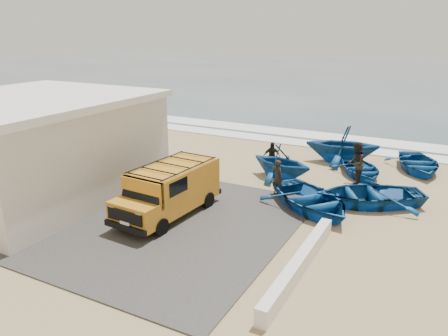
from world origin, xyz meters
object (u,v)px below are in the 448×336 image
at_px(fisherman_front, 278,178).
at_px(fisherman_middle, 356,163).
at_px(parapet, 300,264).
at_px(boat_mid_left, 281,162).
at_px(van, 170,189).
at_px(boat_far_left, 342,144).
at_px(boat_mid_right, 361,169).
at_px(fisherman_back, 272,157).
at_px(boat_near_right, 369,194).
at_px(boat_far_right, 418,163).
at_px(boat_near_left, 311,199).
at_px(building, 32,146).

height_order(fisherman_front, fisherman_middle, fisherman_middle).
relative_size(parapet, boat_mid_left, 1.87).
height_order(parapet, fisherman_middle, fisherman_middle).
relative_size(van, boat_far_left, 1.25).
xyz_separation_m(van, boat_mid_right, (5.66, 8.33, -0.74)).
bearing_deg(fisherman_back, boat_mid_left, -79.82).
bearing_deg(parapet, boat_far_left, 97.64).
distance_m(boat_near_right, fisherman_front, 3.84).
height_order(boat_mid_left, boat_mid_right, boat_mid_left).
bearing_deg(boat_far_right, boat_far_left, 164.33).
distance_m(boat_near_left, boat_far_left, 7.34).
xyz_separation_m(boat_near_right, boat_mid_left, (-4.42, 1.45, 0.39)).
bearing_deg(boat_near_right, boat_far_left, 175.70).
xyz_separation_m(boat_near_left, fisherman_front, (-1.78, 0.88, 0.36)).
xyz_separation_m(boat_near_right, boat_far_left, (-2.46, 5.61, 0.57)).
xyz_separation_m(boat_mid_left, boat_far_right, (5.82, 4.36, -0.44)).
distance_m(parapet, boat_mid_left, 8.70).
relative_size(boat_far_left, fisherman_front, 2.36).
distance_m(boat_near_right, fisherman_middle, 2.69).
relative_size(boat_far_right, fisherman_middle, 1.97).
bearing_deg(fisherman_back, building, -170.25).
relative_size(boat_mid_right, fisherman_front, 2.07).
height_order(boat_mid_left, boat_far_right, boat_mid_left).
bearing_deg(van, fisherman_front, 56.77).
bearing_deg(boat_far_right, boat_near_left, -132.86).
distance_m(boat_near_left, fisherman_back, 5.20).
relative_size(boat_mid_left, fisherman_middle, 1.61).
xyz_separation_m(boat_near_right, boat_mid_right, (-1.03, 3.61, -0.11)).
distance_m(boat_near_left, boat_mid_right, 5.38).
height_order(building, parapet, building).
bearing_deg(boat_mid_right, van, -154.24).
distance_m(van, boat_far_right, 13.31).
height_order(boat_mid_left, fisherman_front, boat_mid_left).
relative_size(fisherman_middle, fisherman_back, 1.30).
relative_size(parapet, boat_near_left, 1.36).
xyz_separation_m(boat_mid_left, boat_mid_right, (3.39, 2.16, -0.50)).
bearing_deg(fisherman_back, boat_near_right, -57.87).
relative_size(boat_near_left, boat_mid_left, 1.37).
height_order(boat_mid_left, fisherman_middle, fisherman_middle).
bearing_deg(boat_near_right, boat_mid_left, -136.09).
relative_size(parapet, boat_far_right, 1.52).
xyz_separation_m(parapet, fisherman_middle, (-0.24, 8.86, 0.73)).
height_order(boat_far_right, fisherman_middle, fisherman_middle).
height_order(building, boat_mid_left, building).
distance_m(boat_near_right, fisherman_back, 5.76).
bearing_deg(boat_mid_left, fisherman_front, -148.11).
relative_size(parapet, van, 1.23).
bearing_deg(boat_far_right, boat_mid_right, -156.46).
distance_m(boat_near_left, fisherman_middle, 4.22).
height_order(parapet, fisherman_back, fisherman_back).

